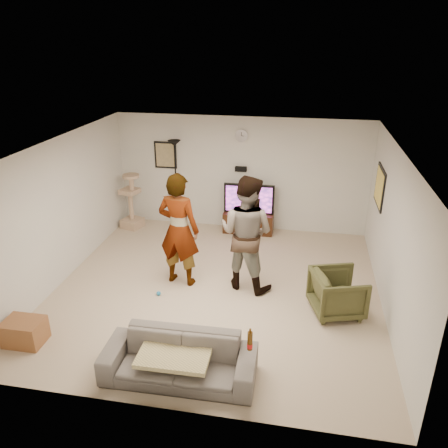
% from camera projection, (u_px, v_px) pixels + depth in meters
% --- Properties ---
extents(floor, '(5.50, 5.50, 0.02)m').
position_uv_depth(floor, '(217.00, 289.00, 7.73)').
color(floor, tan).
rests_on(floor, ground).
extents(ceiling, '(5.50, 5.50, 0.02)m').
position_uv_depth(ceiling, '(216.00, 146.00, 6.73)').
color(ceiling, white).
rests_on(ceiling, wall_back).
extents(wall_back, '(5.50, 0.04, 2.50)m').
position_uv_depth(wall_back, '(241.00, 174.00, 9.71)').
color(wall_back, silver).
rests_on(wall_back, floor).
extents(wall_front, '(5.50, 0.04, 2.50)m').
position_uv_depth(wall_front, '(165.00, 321.00, 4.74)').
color(wall_front, silver).
rests_on(wall_front, floor).
extents(wall_left, '(0.04, 5.50, 2.50)m').
position_uv_depth(wall_left, '(61.00, 211.00, 7.69)').
color(wall_left, silver).
rests_on(wall_left, floor).
extents(wall_right, '(0.04, 5.50, 2.50)m').
position_uv_depth(wall_right, '(393.00, 235.00, 6.77)').
color(wall_right, silver).
rests_on(wall_right, floor).
extents(wall_clock, '(0.26, 0.04, 0.26)m').
position_uv_depth(wall_clock, '(242.00, 136.00, 9.35)').
color(wall_clock, white).
rests_on(wall_clock, wall_back).
extents(wall_speaker, '(0.25, 0.10, 0.10)m').
position_uv_depth(wall_speaker, '(241.00, 169.00, 9.61)').
color(wall_speaker, black).
rests_on(wall_speaker, wall_back).
extents(picture_back, '(0.42, 0.03, 0.52)m').
position_uv_depth(picture_back, '(165.00, 155.00, 9.84)').
color(picture_back, '#8A7B58').
rests_on(picture_back, wall_back).
extents(picture_right, '(0.03, 0.78, 0.62)m').
position_uv_depth(picture_right, '(380.00, 187.00, 8.12)').
color(picture_right, '#EAC54E').
rests_on(picture_right, wall_right).
extents(tv_stand, '(1.09, 0.45, 0.46)m').
position_uv_depth(tv_stand, '(248.00, 222.00, 9.86)').
color(tv_stand, black).
rests_on(tv_stand, floor).
extents(console_box, '(0.40, 0.30, 0.07)m').
position_uv_depth(console_box, '(242.00, 237.00, 9.59)').
color(console_box, '#ADAFB9').
rests_on(console_box, floor).
extents(tv, '(1.09, 0.08, 0.65)m').
position_uv_depth(tv, '(249.00, 199.00, 9.64)').
color(tv, black).
rests_on(tv, tv_stand).
extents(tv_screen, '(1.00, 0.01, 0.57)m').
position_uv_depth(tv_screen, '(249.00, 199.00, 9.60)').
color(tv_screen, '#DE45B8').
rests_on(tv_screen, tv).
extents(floor_lamp, '(0.32, 0.32, 1.98)m').
position_uv_depth(floor_lamp, '(176.00, 185.00, 9.86)').
color(floor_lamp, black).
rests_on(floor_lamp, floor).
extents(cat_tree, '(0.51, 0.51, 1.27)m').
position_uv_depth(cat_tree, '(131.00, 201.00, 9.93)').
color(cat_tree, tan).
rests_on(cat_tree, floor).
extents(person_left, '(0.81, 0.60, 2.01)m').
position_uv_depth(person_left, '(179.00, 230.00, 7.55)').
color(person_left, '#A6A6A6').
rests_on(person_left, floor).
extents(person_right, '(1.17, 1.04, 2.01)m').
position_uv_depth(person_right, '(246.00, 233.00, 7.43)').
color(person_right, '#3F6987').
rests_on(person_right, floor).
extents(sofa, '(1.96, 0.80, 0.57)m').
position_uv_depth(sofa, '(179.00, 359.00, 5.63)').
color(sofa, '#625B58').
rests_on(sofa, floor).
extents(throw_blanket, '(0.91, 0.71, 0.06)m').
position_uv_depth(throw_blanket, '(176.00, 352.00, 5.60)').
color(throw_blanket, '#D1C183').
rests_on(throw_blanket, sofa).
extents(beer_bottle, '(0.06, 0.06, 0.25)m').
position_uv_depth(beer_bottle, '(250.00, 341.00, 5.32)').
color(beer_bottle, '#472908').
rests_on(beer_bottle, sofa).
extents(armchair, '(0.96, 0.94, 0.70)m').
position_uv_depth(armchair, '(337.00, 293.00, 6.93)').
color(armchair, '#3D3E21').
rests_on(armchair, floor).
extents(side_table, '(0.55, 0.42, 0.36)m').
position_uv_depth(side_table, '(24.00, 332.00, 6.31)').
color(side_table, brown).
rests_on(side_table, floor).
extents(toy_ball, '(0.08, 0.08, 0.08)m').
position_uv_depth(toy_ball, '(159.00, 293.00, 7.51)').
color(toy_ball, teal).
rests_on(toy_ball, floor).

